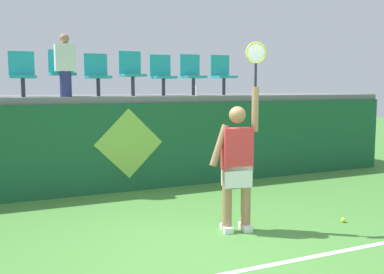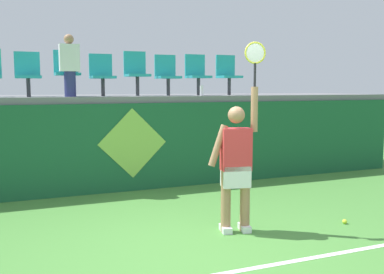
% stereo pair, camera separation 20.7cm
% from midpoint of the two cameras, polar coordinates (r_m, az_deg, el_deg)
% --- Properties ---
extents(ground_plane, '(40.00, 40.00, 0.00)m').
position_cam_midpoint_polar(ground_plane, '(5.32, 0.73, -14.50)').
color(ground_plane, '#478438').
extents(court_back_wall, '(12.09, 0.20, 1.60)m').
position_cam_midpoint_polar(court_back_wall, '(8.24, -9.28, -1.31)').
color(court_back_wall, '#195633').
rests_on(court_back_wall, ground_plane).
extents(spectator_platform, '(12.09, 2.50, 0.12)m').
position_cam_midpoint_polar(spectator_platform, '(9.33, -11.30, 4.86)').
color(spectator_platform, slate).
rests_on(spectator_platform, court_back_wall).
extents(court_baseline_stripe, '(10.88, 0.08, 0.01)m').
position_cam_midpoint_polar(court_baseline_stripe, '(4.81, 3.99, -16.84)').
color(court_baseline_stripe, white).
rests_on(court_baseline_stripe, ground_plane).
extents(tennis_player, '(0.74, 0.33, 2.47)m').
position_cam_midpoint_polar(tennis_player, '(5.85, 4.79, -3.19)').
color(tennis_player, white).
rests_on(tennis_player, ground_plane).
extents(tennis_ball, '(0.07, 0.07, 0.07)m').
position_cam_midpoint_polar(tennis_ball, '(6.71, 17.88, -10.04)').
color(tennis_ball, '#D1E533').
rests_on(tennis_ball, ground_plane).
extents(water_bottle, '(0.07, 0.07, 0.20)m').
position_cam_midpoint_polar(water_bottle, '(8.84, -0.03, 5.94)').
color(water_bottle, white).
rests_on(water_bottle, spectator_platform).
extents(stadium_chair_1, '(0.44, 0.42, 0.81)m').
position_cam_midpoint_polar(stadium_chair_1, '(8.55, -21.50, 7.70)').
color(stadium_chair_1, '#38383D').
rests_on(stadium_chair_1, spectator_platform).
extents(stadium_chair_2, '(0.44, 0.42, 0.85)m').
position_cam_midpoint_polar(stadium_chair_2, '(8.61, -16.95, 8.16)').
color(stadium_chair_2, '#38383D').
rests_on(stadium_chair_2, spectator_platform).
extents(stadium_chair_3, '(0.44, 0.42, 0.80)m').
position_cam_midpoint_polar(stadium_chair_3, '(8.72, -12.69, 7.97)').
color(stadium_chair_3, '#38383D').
rests_on(stadium_chair_3, spectator_platform).
extents(stadium_chair_4, '(0.44, 0.42, 0.87)m').
position_cam_midpoint_polar(stadium_chair_4, '(8.88, -8.39, 8.32)').
color(stadium_chair_4, '#38383D').
rests_on(stadium_chair_4, spectator_platform).
extents(stadium_chair_5, '(0.44, 0.42, 0.82)m').
position_cam_midpoint_polar(stadium_chair_5, '(9.08, -4.50, 8.10)').
color(stadium_chair_5, '#38383D').
rests_on(stadium_chair_5, spectator_platform).
extents(stadium_chair_6, '(0.44, 0.42, 0.84)m').
position_cam_midpoint_polar(stadium_chair_6, '(9.32, -0.66, 8.18)').
color(stadium_chair_6, '#38383D').
rests_on(stadium_chair_6, spectator_platform).
extents(stadium_chair_7, '(0.44, 0.42, 0.85)m').
position_cam_midpoint_polar(stadium_chair_7, '(9.63, 3.25, 8.14)').
color(stadium_chair_7, '#38383D').
rests_on(stadium_chair_7, spectator_platform).
extents(spectator_0, '(0.34, 0.20, 1.09)m').
position_cam_midpoint_polar(spectator_0, '(8.20, -16.59, 8.86)').
color(spectator_0, navy).
rests_on(spectator_0, spectator_platform).
extents(wall_signage_mount, '(1.27, 0.01, 1.52)m').
position_cam_midpoint_polar(wall_signage_mount, '(8.30, -8.67, -6.85)').
color(wall_signage_mount, '#195633').
rests_on(wall_signage_mount, ground_plane).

